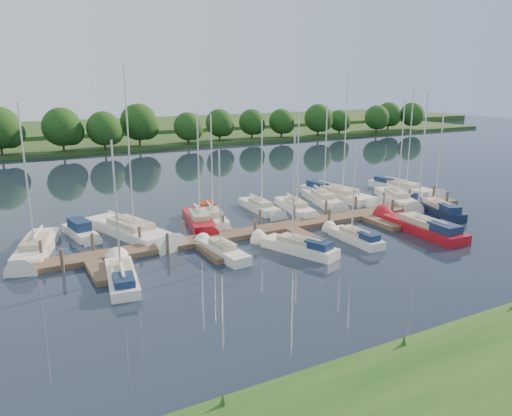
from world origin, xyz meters
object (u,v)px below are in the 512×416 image
sailboat_n_5 (260,208)px  sailboat_s_2 (297,248)px  dock (290,229)px  motorboat (81,233)px  sailboat_n_0 (36,250)px

sailboat_n_5 → sailboat_s_2: (-3.32, -11.53, 0.05)m
dock → sailboat_n_5: sailboat_n_5 is taller
dock → sailboat_n_5: bearing=81.2°
sailboat_n_5 → motorboat: bearing=2.4°
dock → sailboat_s_2: sailboat_s_2 is taller
sailboat_n_0 → motorboat: (3.60, 2.60, 0.08)m
sailboat_n_0 → sailboat_s_2: size_ratio=1.23×
dock → motorboat: 17.00m
sailboat_s_2 → dock: bearing=42.3°
sailboat_n_0 → sailboat_s_2: 19.07m
sailboat_n_0 → sailboat_s_2: (16.95, -8.75, 0.05)m
motorboat → sailboat_s_2: 17.52m
sailboat_n_5 → dock: bearing=83.0°
dock → sailboat_s_2: size_ratio=4.37×
dock → sailboat_n_5: (1.07, 6.92, 0.08)m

